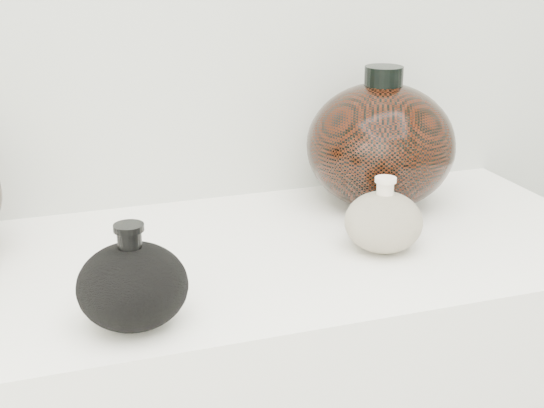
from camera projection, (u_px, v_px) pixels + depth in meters
name	position (u px, v px, depth m)	size (l,w,h in m)	color
black_gourd_vase	(133.00, 285.00, 0.89)	(0.17, 0.17, 0.13)	black
cream_gourd_vase	(383.00, 221.00, 1.11)	(0.13, 0.13, 0.11)	beige
right_round_pot	(380.00, 145.00, 1.27)	(0.33, 0.33, 0.24)	black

